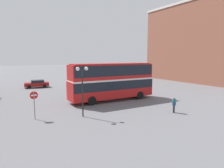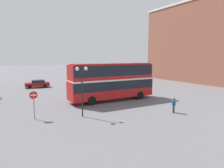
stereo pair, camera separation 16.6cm
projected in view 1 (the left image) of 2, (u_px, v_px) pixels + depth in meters
name	position (u px, v px, depth m)	size (l,w,h in m)	color
ground_plane	(105.00, 101.00, 25.27)	(240.00, 240.00, 0.00)	slate
building_row_right	(206.00, 42.00, 43.83)	(9.46, 28.60, 17.54)	#935642
double_decker_bus	(112.00, 79.00, 25.38)	(11.15, 2.75, 4.75)	red
pedestrian_foreground	(174.00, 103.00, 20.00)	(0.54, 0.54, 1.58)	#232328
parked_car_kerb_near	(130.00, 79.00, 43.00)	(4.19, 1.97, 1.47)	silver
parked_car_side_street	(37.00, 84.00, 36.40)	(4.32, 2.14, 1.37)	maroon
street_lamp_twin_globe	(82.00, 79.00, 18.31)	(1.19, 0.35, 4.68)	black
no_entry_sign	(34.00, 100.00, 17.76)	(0.70, 0.08, 2.55)	gray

